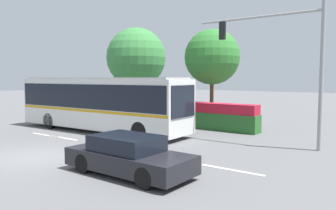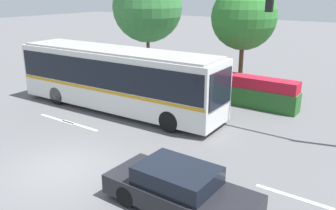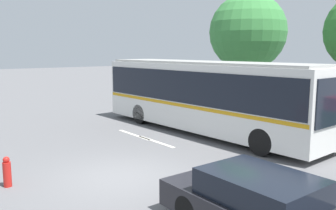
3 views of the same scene
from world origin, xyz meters
The scene contains 7 objects.
ground_plane centered at (0.00, 0.00, 0.00)m, with size 140.00×140.00×0.00m, color #5B5B5E.
city_bus centered at (-2.89, 6.08, 1.86)m, with size 11.99×3.00×3.26m.
sedan_foreground centered at (4.80, 0.41, 0.63)m, with size 4.55×1.88×1.32m.
street_tree_left centered at (-6.69, 13.57, 4.95)m, with size 5.02×5.02×7.46m.
fire_hydrant centered at (-1.27, -2.91, 0.41)m, with size 0.22×0.22×0.86m.
lane_stripe_near centered at (-2.75, 3.24, 0.01)m, with size 2.40×0.16×0.01m, color silver.
lane_stripe_far centered at (-4.34, 3.18, 0.01)m, with size 2.40×0.16×0.01m, color silver.
Camera 3 is at (8.95, -5.21, 3.73)m, focal length 38.24 mm.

